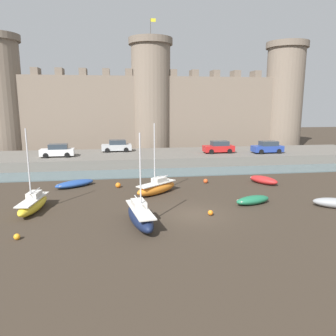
% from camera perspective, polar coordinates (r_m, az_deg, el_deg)
% --- Properties ---
extents(ground_plane, '(160.00, 160.00, 0.00)m').
position_cam_1_polar(ground_plane, '(23.93, 4.71, -8.07)').
color(ground_plane, '#382D23').
extents(water_channel, '(80.00, 4.50, 0.10)m').
position_cam_1_polar(water_channel, '(37.64, -0.22, -0.79)').
color(water_channel, slate).
rests_on(water_channel, ground).
extents(quay_road, '(58.34, 10.00, 1.25)m').
position_cam_1_polar(quay_road, '(44.60, -1.54, 1.85)').
color(quay_road, '#666059').
rests_on(quay_road, ground).
extents(castle, '(53.34, 7.00, 20.98)m').
position_cam_1_polar(castle, '(54.83, -2.95, 11.18)').
color(castle, '#7A6B5B').
rests_on(castle, ground).
extents(rowboat_foreground_left, '(2.66, 3.31, 0.76)m').
position_cam_1_polar(rowboat_foreground_left, '(33.94, 16.30, -1.98)').
color(rowboat_foreground_left, red).
rests_on(rowboat_foreground_left, ground).
extents(rowboat_midflat_centre, '(3.97, 3.24, 0.64)m').
position_cam_1_polar(rowboat_midflat_centre, '(32.60, -15.95, -2.62)').
color(rowboat_midflat_centre, '#234793').
rests_on(rowboat_midflat_centre, ground).
extents(sailboat_foreground_right, '(1.82, 4.68, 6.16)m').
position_cam_1_polar(sailboat_foreground_right, '(26.30, -22.44, -5.77)').
color(sailboat_foreground_right, yellow).
rests_on(sailboat_foreground_right, ground).
extents(rowboat_foreground_centre, '(3.35, 2.46, 0.77)m').
position_cam_1_polar(rowboat_foreground_centre, '(28.23, 27.15, -5.43)').
color(rowboat_foreground_centre, gray).
rests_on(rowboat_foreground_centre, ground).
extents(sailboat_midflat_right, '(4.28, 3.85, 6.23)m').
position_cam_1_polar(sailboat_midflat_right, '(28.93, -1.97, -3.38)').
color(sailboat_midflat_right, orange).
rests_on(sailboat_midflat_right, ground).
extents(rowboat_near_channel_left, '(3.24, 1.87, 0.69)m').
position_cam_1_polar(rowboat_near_channel_left, '(26.90, 14.55, -5.40)').
color(rowboat_near_channel_left, '#1E6B47').
rests_on(rowboat_near_channel_left, ground).
extents(sailboat_near_channel_right, '(2.05, 5.13, 6.12)m').
position_cam_1_polar(sailboat_near_channel_right, '(21.64, -4.88, -8.29)').
color(sailboat_near_channel_right, '#141E3D').
rests_on(sailboat_near_channel_right, ground).
extents(mooring_buoy_mid_mud, '(0.44, 0.44, 0.44)m').
position_cam_1_polar(mooring_buoy_mid_mud, '(33.05, 6.57, -2.27)').
color(mooring_buoy_mid_mud, '#E04C1E').
rests_on(mooring_buoy_mid_mud, ground).
extents(mooring_buoy_near_shore, '(0.37, 0.37, 0.37)m').
position_cam_1_polar(mooring_buoy_near_shore, '(21.56, -24.82, -10.81)').
color(mooring_buoy_near_shore, orange).
rests_on(mooring_buoy_near_shore, ground).
extents(mooring_buoy_near_channel, '(0.38, 0.38, 0.38)m').
position_cam_1_polar(mooring_buoy_near_channel, '(23.81, 7.41, -7.74)').
color(mooring_buoy_near_channel, orange).
rests_on(mooring_buoy_near_channel, ground).
extents(mooring_buoy_off_centre, '(0.50, 0.50, 0.50)m').
position_cam_1_polar(mooring_buoy_off_centre, '(31.43, -8.68, -2.97)').
color(mooring_buoy_off_centre, orange).
rests_on(mooring_buoy_off_centre, ground).
extents(car_quay_west, '(4.17, 2.01, 1.62)m').
position_cam_1_polar(car_quay_west, '(43.37, -18.70, 2.87)').
color(car_quay_west, silver).
rests_on(car_quay_west, quay_road).
extents(car_quay_centre_east, '(4.17, 2.01, 1.62)m').
position_cam_1_polar(car_quay_centre_east, '(46.20, -8.92, 3.81)').
color(car_quay_centre_east, '#B2B5B7').
rests_on(car_quay_centre_east, quay_road).
extents(car_quay_centre_west, '(4.17, 2.01, 1.62)m').
position_cam_1_polar(car_quay_centre_west, '(46.29, 16.96, 3.47)').
color(car_quay_centre_west, '#263F99').
rests_on(car_quay_centre_west, quay_road).
extents(car_quay_east, '(4.17, 2.01, 1.62)m').
position_cam_1_polar(car_quay_east, '(44.95, 8.84, 3.61)').
color(car_quay_east, red).
rests_on(car_quay_east, quay_road).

